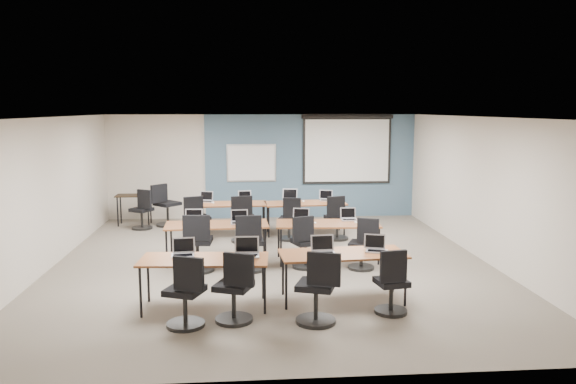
{
  "coord_description": "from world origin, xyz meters",
  "views": [
    {
      "loc": [
        -0.52,
        -10.1,
        2.86
      ],
      "look_at": [
        0.33,
        0.4,
        1.28
      ],
      "focal_mm": 35.0,
      "sensor_mm": 36.0,
      "label": 1
    }
  ],
  "objects": [
    {
      "name": "mouse_9",
      "position": [
        -0.38,
        2.47,
        0.74
      ],
      "size": [
        0.09,
        0.11,
        0.03
      ],
      "primitive_type": "ellipsoid",
      "rotation": [
        0.0,
        0.0,
        0.34
      ],
      "color": "white",
      "rests_on": "training_table_back_left"
    },
    {
      "name": "wall_left",
      "position": [
        -4.0,
        0.0,
        1.35
      ],
      "size": [
        0.04,
        9.0,
        2.7
      ],
      "primitive_type": "cube",
      "color": "beige",
      "rests_on": "ground"
    },
    {
      "name": "mouse_10",
      "position": [
        0.85,
        2.54,
        0.74
      ],
      "size": [
        0.08,
        0.11,
        0.04
      ],
      "primitive_type": "ellipsoid",
      "rotation": [
        0.0,
        0.0,
        -0.13
      ],
      "color": "white",
      "rests_on": "training_table_back_right"
    },
    {
      "name": "wall_front",
      "position": [
        0.0,
        -4.5,
        1.35
      ],
      "size": [
        8.0,
        0.04,
        2.7
      ],
      "primitive_type": "cube",
      "color": "beige",
      "rests_on": "ground"
    },
    {
      "name": "task_chair_9",
      "position": [
        -0.53,
        1.73,
        0.43
      ],
      "size": [
        0.55,
        0.55,
        1.03
      ],
      "rotation": [
        0.0,
        0.0,
        0.18
      ],
      "color": "black",
      "rests_on": "floor"
    },
    {
      "name": "laptop_11",
      "position": [
        1.41,
        2.68,
        0.79
      ],
      "size": [
        0.31,
        0.26,
        0.24
      ],
      "rotation": [
        0.0,
        0.0,
        -0.27
      ],
      "color": "#BEBEBE",
      "rests_on": "training_table_back_right"
    },
    {
      "name": "task_chair_3",
      "position": [
        1.53,
        -2.72,
        0.39
      ],
      "size": [
        0.46,
        0.46,
        0.95
      ],
      "rotation": [
        0.0,
        0.0,
        0.17
      ],
      "color": "black",
      "rests_on": "floor"
    },
    {
      "name": "laptop_9",
      "position": [
        -0.49,
        2.76,
        0.79
      ],
      "size": [
        0.3,
        0.26,
        0.23
      ],
      "rotation": [
        0.0,
        0.0,
        0.14
      ],
      "color": "#A2A2A9",
      "rests_on": "training_table_back_left"
    },
    {
      "name": "mouse_5",
      "position": [
        -0.35,
        0.05,
        0.74
      ],
      "size": [
        0.06,
        0.09,
        0.03
      ],
      "primitive_type": "ellipsoid",
      "rotation": [
        0.0,
        0.0,
        0.01
      ],
      "color": "white",
      "rests_on": "training_table_mid_left"
    },
    {
      "name": "task_chair_1",
      "position": [
        -0.65,
        -2.85,
        0.41
      ],
      "size": [
        0.54,
        0.51,
        0.99
      ],
      "rotation": [
        0.0,
        0.0,
        -0.37
      ],
      "color": "black",
      "rests_on": "floor"
    },
    {
      "name": "mouse_4",
      "position": [
        -1.25,
        0.11,
        0.74
      ],
      "size": [
        0.09,
        0.12,
        0.04
      ],
      "primitive_type": "ellipsoid",
      "rotation": [
        0.0,
        0.0,
        -0.31
      ],
      "color": "white",
      "rests_on": "training_table_mid_left"
    },
    {
      "name": "utility_table",
      "position": [
        -3.21,
        3.79,
        0.65
      ],
      "size": [
        0.85,
        0.47,
        0.75
      ],
      "rotation": [
        0.0,
        0.0,
        -0.01
      ],
      "color": "black",
      "rests_on": "floor"
    },
    {
      "name": "laptop_6",
      "position": [
        0.58,
        0.32,
        0.79
      ],
      "size": [
        0.31,
        0.27,
        0.24
      ],
      "rotation": [
        0.0,
        0.0,
        -0.26
      ],
      "color": "#A8A8B5",
      "rests_on": "training_table_mid_right"
    },
    {
      "name": "floor",
      "position": [
        0.0,
        0.0,
        0.0
      ],
      "size": [
        8.0,
        9.0,
        0.02
      ],
      "primitive_type": "cube",
      "color": "#6B6354",
      "rests_on": "ground"
    },
    {
      "name": "task_chair_11",
      "position": [
        1.51,
        1.79,
        0.41
      ],
      "size": [
        0.52,
        0.51,
        0.99
      ],
      "rotation": [
        0.0,
        0.0,
        0.32
      ],
      "color": "black",
      "rests_on": "floor"
    },
    {
      "name": "mouse_11",
      "position": [
        1.63,
        2.44,
        0.74
      ],
      "size": [
        0.09,
        0.12,
        0.04
      ],
      "primitive_type": "ellipsoid",
      "rotation": [
        0.0,
        0.0,
        -0.29
      ],
      "color": "white",
      "rests_on": "training_table_back_right"
    },
    {
      "name": "task_chair_8",
      "position": [
        -1.53,
        1.95,
        0.41
      ],
      "size": [
        0.55,
        0.52,
        1.0
      ],
      "rotation": [
        0.0,
        0.0,
        0.38
      ],
      "color": "black",
      "rests_on": "floor"
    },
    {
      "name": "training_table_mid_right",
      "position": [
        1.05,
        0.12,
        0.69
      ],
      "size": [
        1.92,
        0.8,
        0.73
      ],
      "rotation": [
        0.0,
        0.0,
        -0.07
      ],
      "color": "brown",
      "rests_on": "floor"
    },
    {
      "name": "task_chair_0",
      "position": [
        -1.28,
        -2.98,
        0.41
      ],
      "size": [
        0.54,
        0.51,
        0.99
      ],
      "rotation": [
        0.0,
        0.0,
        -0.38
      ],
      "color": "black",
      "rests_on": "floor"
    },
    {
      "name": "spare_chair_a",
      "position": [
        -2.41,
        3.57,
        0.44
      ],
      "size": [
        0.69,
        0.57,
        1.05
      ],
      "rotation": [
        0.0,
        0.0,
        0.8
      ],
      "color": "black",
      "rests_on": "floor"
    },
    {
      "name": "blue_accent_panel",
      "position": [
        1.25,
        4.47,
        1.35
      ],
      "size": [
        5.5,
        0.04,
        2.7
      ],
      "primitive_type": "cube",
      "color": "#3D5977",
      "rests_on": "wall_back"
    },
    {
      "name": "mouse_8",
      "position": [
        -1.2,
        2.48,
        0.74
      ],
      "size": [
        0.08,
        0.11,
        0.04
      ],
      "primitive_type": "ellipsoid",
      "rotation": [
        0.0,
        0.0,
        -0.22
      ],
      "color": "white",
      "rests_on": "training_table_back_left"
    },
    {
      "name": "whiteboard",
      "position": [
        -0.3,
        4.43,
        1.45
      ],
      "size": [
        1.28,
        0.03,
        0.98
      ],
      "color": "silver",
      "rests_on": "wall_back"
    },
    {
      "name": "training_table_front_right",
      "position": [
        0.94,
        -2.09,
        0.69
      ],
      "size": [
        1.86,
        0.77,
        0.73
      ],
      "rotation": [
        0.0,
        0.0,
        0.07
      ],
      "color": "#996D41",
      "rests_on": "floor"
    },
    {
      "name": "mouse_1",
      "position": [
        -0.33,
        -2.27,
        0.74
      ],
      "size": [
        0.09,
        0.11,
        0.03
      ],
      "primitive_type": "ellipsoid",
      "rotation": [
        0.0,
        0.0,
        -0.3
      ],
      "color": "white",
      "rests_on": "training_table_front_left"
    },
    {
      "name": "laptop_5",
      "position": [
        -0.6,
        0.22,
        0.79
      ],
      "size": [
        0.32,
        0.27,
        0.24
      ],
      "rotation": [
        0.0,
        0.0,
        0.08
      ],
      "color": "silver",
      "rests_on": "training_table_mid_left"
    },
    {
      "name": "mouse_2",
      "position": [
        0.84,
        -2.37,
        0.74
      ],
      "size": [
        0.08,
        0.1,
        0.03
      ],
      "primitive_type": "ellipsoid",
      "rotation": [
        0.0,
        0.0,
        0.32
      ],
      "color": "white",
      "rests_on": "training_table_front_right"
    },
    {
      "name": "task_chair_10",
      "position": [
        0.48,
        1.84,
        0.39
      ],
      "size": [
        0.48,
        0.47,
        0.96
      ],
      "rotation": [
        0.0,
        0.0,
        -0.25
      ],
      "color": "black",
      "rests_on": "floor"
    },
    {
      "name": "coffee_cup",
      "position": [
        0.59,
        -2.39,
        0.77
      ],
      "size": [
        0.08,
        0.08,
        0.06
      ],
      "primitive_type": "imported",
      "rotation": [
        0.0,
        0.0,
        -0.37
      ],
      "color": "white",
      "rests_on": "snack_plate"
    },
    {
      "name": "training_table_mid_left",
      "position": [
        -1.02,
        0.18,
        0.69
      ],
      "size": [
        1.9,
        0.79,
        0.73
      ],
      "rotation": [
        0.0,
        0.0,
        0.04
      ],
      "color": "brown",
      "rests_on": "floor"
    },
    {
      "name": "wall_right",
      "position": [
        4.0,
        0.0,
        1.35
      ],
      "size": [
        0.04,
        9.0,
        2.7
      ],
      "primitive_type": "cube",
      "color": "beige",
      "rests_on": "ground"
    },
    {
      "name": "laptop_2",
      "position": [
        0.65,
        -2.09,
        0.79
      ],
      "size": [
        0.35,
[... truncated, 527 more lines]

